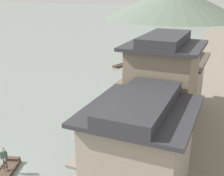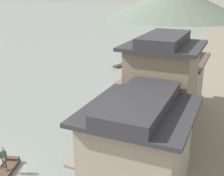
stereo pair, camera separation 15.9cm
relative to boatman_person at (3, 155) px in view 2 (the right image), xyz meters
The scene contains 11 objects.
boatman_person is the anchor object (origin of this frame).
boat_moored_nearest 44.68m from the boatman_person, 99.17° to the left, with size 3.33×4.01×0.44m.
boat_moored_second 32.32m from the boatman_person, 95.69° to the left, with size 2.41×5.72×0.67m.
boat_moored_third 18.84m from the boatman_person, 77.39° to the left, with size 1.48×5.61×0.36m.
boat_moored_far 38.38m from the boatman_person, 92.41° to the left, with size 3.19×4.93×0.40m.
house_waterfront_nearest 9.91m from the boatman_person, ahead, with size 6.37×7.02×6.14m.
house_waterfront_second 12.45m from the boatman_person, 39.20° to the left, with size 5.76×5.86×8.74m.
house_waterfront_tall 17.16m from the boatman_person, 57.72° to the left, with size 5.44×7.88×6.14m.
mooring_post_dock_near 8.70m from the boatman_person, 43.55° to the left, with size 0.20×0.20×0.77m, color #473828.
mooring_post_dock_mid 15.89m from the boatman_person, 66.63° to the left, with size 0.20×0.20×0.81m, color #473828.
hill_far_west 115.66m from the boatman_person, 96.31° to the left, with size 59.07×59.07×13.62m, color #5B6B5B.
Camera 2 is at (14.85, -12.60, 12.67)m, focal length 46.37 mm.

